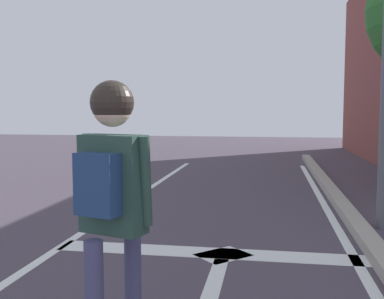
{
  "coord_description": "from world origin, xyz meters",
  "views": [
    {
      "loc": [
        1.75,
        2.25,
        1.67
      ],
      "look_at": [
        0.71,
        8.36,
        1.12
      ],
      "focal_mm": 42.84,
      "sensor_mm": 36.0,
      "label": 1
    }
  ],
  "objects": [
    {
      "name": "stop_bar",
      "position": [
        1.07,
        7.4,
        0.0
      ],
      "size": [
        3.59,
        0.4,
        0.01
      ],
      "primitive_type": "cube",
      "color": "silver",
      "rests_on": "ground"
    },
    {
      "name": "lane_arrow_stem",
      "position": [
        1.25,
        6.5,
        0.0
      ],
      "size": [
        0.16,
        1.4,
        0.01
      ],
      "primitive_type": "cube",
      "color": "silver",
      "rests_on": "ground"
    },
    {
      "name": "lane_arrow_head",
      "position": [
        1.25,
        7.35,
        0.0
      ],
      "size": [
        0.71,
        0.71,
        0.01
      ],
      "primitive_type": "cube",
      "rotation": [
        0.0,
        0.0,
        0.79
      ],
      "color": "silver",
      "rests_on": "ground"
    },
    {
      "name": "skater",
      "position": [
        0.82,
        4.84,
        1.21
      ],
      "size": [
        0.47,
        0.64,
        1.76
      ],
      "color": "#45456D",
      "rests_on": "skateboard"
    }
  ]
}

